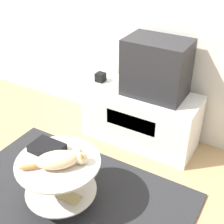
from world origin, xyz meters
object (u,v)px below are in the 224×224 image
(tv, at_px, (156,68))
(cat, at_px, (59,160))
(speaker, at_px, (101,77))
(dvd_box, at_px, (47,148))

(tv, height_order, cat, tv)
(speaker, relative_size, cat, 0.22)
(tv, bearing_deg, speaker, -177.03)
(speaker, relative_size, dvd_box, 0.35)
(dvd_box, height_order, cat, cat)
(dvd_box, xyz_separation_m, cat, (0.20, -0.09, 0.03))
(cat, bearing_deg, tv, 36.49)
(speaker, xyz_separation_m, dvd_box, (0.15, -1.06, -0.15))
(speaker, distance_m, dvd_box, 1.08)
(tv, xyz_separation_m, speaker, (-0.60, -0.03, -0.23))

